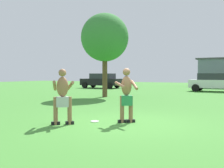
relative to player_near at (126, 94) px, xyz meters
name	(u,v)px	position (x,y,z in m)	size (l,w,h in m)	color
ground_plane	(129,123)	(0.12, -0.07, -0.88)	(80.00, 80.00, 0.00)	#428433
player_near	(126,94)	(0.00, 0.00, 0.00)	(0.83, 0.72, 1.68)	black
player_in_gray	(63,95)	(-1.55, -1.16, -0.01)	(0.82, 0.73, 1.66)	black
frisbee	(95,121)	(-0.94, -0.33, -0.87)	(0.27, 0.27, 0.03)	white
car_black_near_post	(101,80)	(-10.82, 17.21, -0.06)	(4.33, 2.09, 1.58)	black
car_white_mid_lot	(215,82)	(0.71, 16.92, -0.06)	(4.36, 2.14, 1.58)	white
tree_right_field	(105,38)	(-5.12, 7.78, 3.01)	(3.12, 3.12, 5.49)	brown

